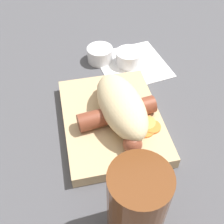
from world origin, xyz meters
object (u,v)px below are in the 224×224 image
(bread_roll, at_px, (121,105))
(sausage, at_px, (117,113))
(food_tray, at_px, (112,120))
(condiment_cup_far, at_px, (100,55))
(drink_glass, at_px, (136,207))
(condiment_cup_near, at_px, (129,59))

(bread_roll, height_order, sausage, bread_roll)
(food_tray, height_order, condiment_cup_far, condiment_cup_far)
(food_tray, xyz_separation_m, sausage, (-0.01, -0.01, 0.03))
(drink_glass, bearing_deg, bread_roll, -8.02)
(sausage, xyz_separation_m, condiment_cup_far, (0.19, -0.01, -0.02))
(bread_roll, xyz_separation_m, sausage, (-0.00, 0.01, -0.02))
(condiment_cup_near, height_order, drink_glass, drink_glass)
(bread_roll, bearing_deg, condiment_cup_near, -18.79)
(food_tray, height_order, sausage, sausage)
(bread_roll, bearing_deg, condiment_cup_far, 0.18)
(drink_glass, bearing_deg, food_tray, -3.38)
(sausage, distance_m, condiment_cup_far, 0.20)
(food_tray, xyz_separation_m, drink_glass, (-0.18, 0.01, 0.06))
(condiment_cup_near, bearing_deg, sausage, 159.23)
(sausage, distance_m, drink_glass, 0.18)
(bread_roll, relative_size, drink_glass, 1.14)
(bread_roll, distance_m, drink_glass, 0.18)
(food_tray, height_order, bread_roll, bread_roll)
(bread_roll, bearing_deg, drink_glass, 171.98)
(bread_roll, distance_m, condiment_cup_far, 0.20)
(sausage, bearing_deg, condiment_cup_near, -20.77)
(bread_roll, bearing_deg, food_tray, 63.64)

